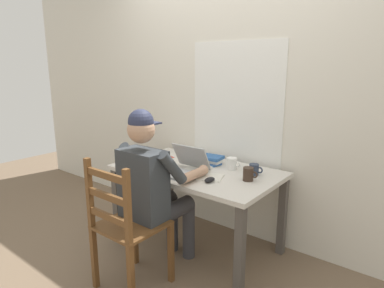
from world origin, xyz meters
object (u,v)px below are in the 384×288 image
seated_person (154,184)px  coffee_mug_spare (248,174)px  wooden_chair (126,227)px  coffee_mug_dark (254,170)px  book_stack_main (212,160)px  computer_mouse (210,180)px  laptop (183,167)px  landscape_photo_print (167,157)px  coffee_mug_white (232,164)px  desk (197,179)px

seated_person → coffee_mug_spare: (0.51, 0.48, 0.06)m
wooden_chair → coffee_mug_dark: (0.49, 0.90, 0.28)m
wooden_chair → book_stack_main: (0.06, 0.93, 0.27)m
computer_mouse → coffee_mug_spare: 0.29m
laptop → landscape_photo_print: 0.51m
book_stack_main → coffee_mug_dark: bearing=-4.2°
seated_person → coffee_mug_dark: seated_person is taller
coffee_mug_spare → computer_mouse: bearing=-136.0°
seated_person → book_stack_main: seated_person is taller
computer_mouse → landscape_photo_print: (-0.71, 0.32, -0.02)m
seated_person → laptop: seated_person is taller
computer_mouse → coffee_mug_spare: size_ratio=0.86×
laptop → coffee_mug_spare: laptop is taller
seated_person → coffee_mug_dark: bearing=52.0°
wooden_chair → computer_mouse: wooden_chair is taller
coffee_mug_dark → landscape_photo_print: (-0.90, -0.03, -0.04)m
seated_person → coffee_mug_spare: 0.70m
coffee_mug_white → landscape_photo_print: bearing=-176.0°
laptop → coffee_mug_dark: size_ratio=2.96×
coffee_mug_white → coffee_mug_dark: coffee_mug_white is taller
desk → landscape_photo_print: size_ratio=10.38×
coffee_mug_white → coffee_mug_spare: coffee_mug_spare is taller
book_stack_main → laptop: bearing=-97.0°
computer_mouse → coffee_mug_spare: bearing=44.0°
desk → laptop: (-0.02, -0.15, 0.14)m
computer_mouse → coffee_mug_white: (-0.03, 0.36, 0.03)m
computer_mouse → coffee_mug_dark: size_ratio=0.88×
book_stack_main → landscape_photo_print: size_ratio=1.51×
landscape_photo_print → coffee_mug_white: bearing=19.7°
seated_person → coffee_mug_white: 0.70m
book_stack_main → landscape_photo_print: book_stack_main is taller
book_stack_main → landscape_photo_print: (-0.47, -0.06, -0.04)m
wooden_chair → coffee_mug_dark: wooden_chair is taller
desk → computer_mouse: computer_mouse is taller
seated_person → coffee_mug_white: size_ratio=10.21×
desk → coffee_mug_white: size_ratio=10.92×
coffee_mug_spare → landscape_photo_print: bearing=173.0°
seated_person → desk: bearing=85.5°
book_stack_main → seated_person: bearing=-95.1°
laptop → computer_mouse: size_ratio=3.38×
laptop → coffee_mug_white: laptop is taller
laptop → computer_mouse: (0.29, -0.05, -0.03)m
wooden_chair → computer_mouse: size_ratio=9.56×
wooden_chair → coffee_mug_spare: bearing=55.8°
desk → coffee_mug_white: (0.23, 0.17, 0.14)m
laptop → coffee_mug_white: size_ratio=2.73×
laptop → book_stack_main: 0.34m
computer_mouse → coffee_mug_dark: bearing=62.5°
coffee_mug_dark → computer_mouse: bearing=-117.5°
wooden_chair → laptop: (0.02, 0.60, 0.28)m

